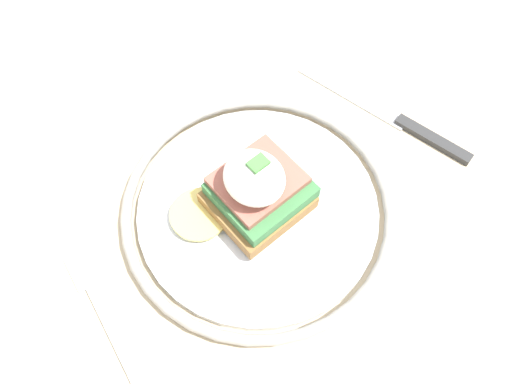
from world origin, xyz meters
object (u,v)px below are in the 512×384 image
sandwich (255,189)px  fork (104,313)px  plate (256,206)px  knife (396,119)px

sandwich → fork: size_ratio=0.80×
plate → sandwich: (-0.00, -0.00, 0.03)m
sandwich → fork: sandwich is taller
sandwich → fork: bearing=176.7°
sandwich → knife: (0.18, -0.01, -0.04)m
sandwich → knife: size_ratio=0.57×
knife → sandwich: bearing=175.3°
fork → knife: knife is taller
plate → fork: 0.16m
plate → sandwich: 0.03m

